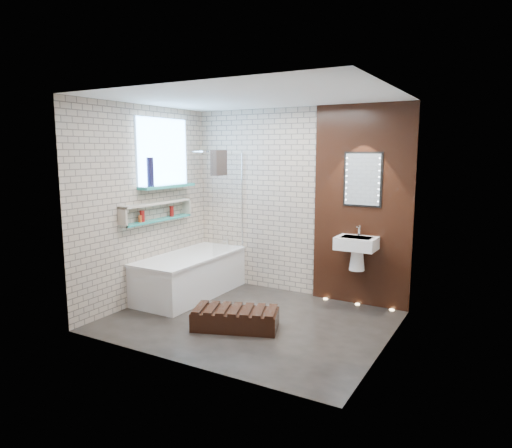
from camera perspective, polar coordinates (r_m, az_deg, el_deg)
The scene contains 15 objects.
ground at distance 5.65m, azimuth -0.77°, elevation -11.81°, with size 3.20×3.20×0.00m, color black.
room_shell at distance 5.33m, azimuth -0.79°, elevation 1.37°, with size 3.24×3.20×2.60m.
walnut_panel at distance 6.12m, azimuth 13.04°, elevation 2.13°, with size 1.30×0.06×2.60m, color black.
clerestory_window at distance 6.48m, azimuth -11.38°, elevation 7.89°, with size 0.18×1.00×0.94m.
display_niche at distance 6.36m, azimuth -12.10°, elevation 1.51°, with size 0.14×1.30×0.26m.
bathtub at distance 6.57m, azimuth -8.08°, elevation -6.23°, with size 0.79×1.74×0.70m.
bath_screen at distance 6.53m, azimuth -3.45°, elevation 2.60°, with size 0.01×0.78×1.40m, color white.
towel at distance 6.31m, azimuth -4.62°, elevation 7.55°, with size 0.10×0.26×0.34m, color #282320.
shower_head at distance 6.79m, azimuth -6.32°, elevation 8.89°, with size 0.18×0.18×0.02m, color silver.
washbasin at distance 6.01m, azimuth 12.33°, elevation -2.90°, with size 0.50×0.36×0.58m.
led_mirror at distance 6.05m, azimuth 13.05°, elevation 5.39°, with size 0.50×0.02×0.70m.
walnut_step at distance 5.38m, azimuth -2.56°, elevation -11.70°, with size 0.96×0.43×0.21m, color black.
niche_bottles at distance 6.30m, azimuth -12.56°, elevation 1.15°, with size 0.06×0.68×0.15m.
sill_vases at distance 6.18m, azimuth -12.94°, elevation 6.29°, with size 0.09×0.09×0.38m.
floor_uplights at distance 6.33m, azimuth 12.43°, elevation -9.65°, with size 0.96×0.06×0.01m.
Camera 1 is at (2.66, -4.56, 2.01)m, focal length 32.36 mm.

